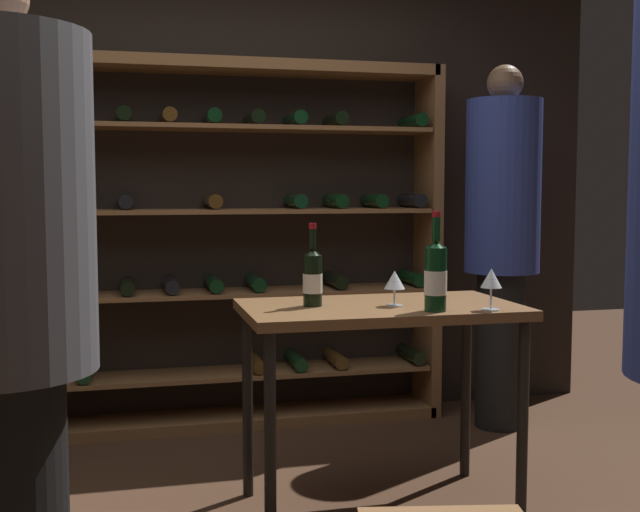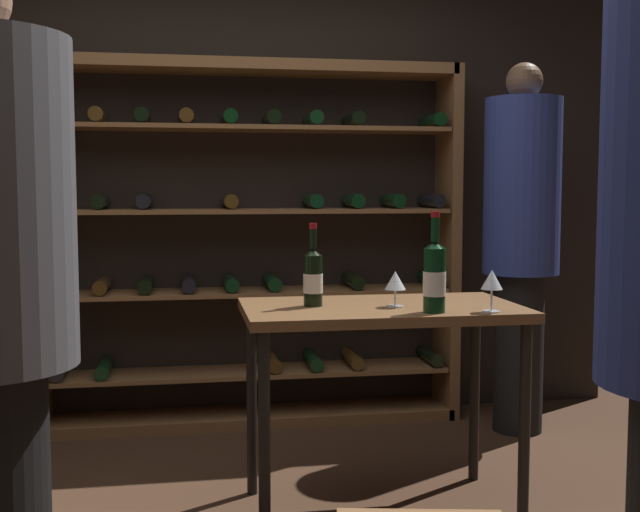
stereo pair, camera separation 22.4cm
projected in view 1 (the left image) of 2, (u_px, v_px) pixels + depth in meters
The scene contains 8 objects.
back_wall at pixel (213, 189), 4.51m from camera, with size 4.54×0.10×2.61m, color black.
wine_rack at pixel (234, 245), 4.35m from camera, with size 2.32×0.32×1.99m.
tasting_table at pixel (380, 328), 3.21m from camera, with size 1.10×0.63×0.84m.
person_bystander_red_print at pixel (502, 228), 4.31m from camera, with size 0.40×0.40×1.96m.
wine_bottle_black_capsule at pixel (313, 277), 3.15m from camera, with size 0.08×0.08×0.33m.
wine_bottle_green_slim at pixel (436, 275), 3.02m from camera, with size 0.09×0.09×0.38m.
wine_glass_stemmed_center at pixel (395, 281), 3.15m from camera, with size 0.08×0.08×0.14m.
wine_glass_stemmed_right at pixel (491, 280), 3.04m from camera, with size 0.08×0.08×0.16m.
Camera 1 is at (-0.50, -2.73, 1.31)m, focal length 44.84 mm.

